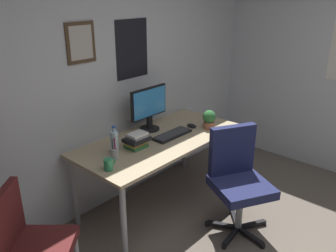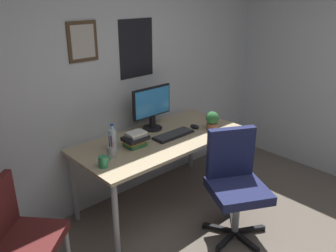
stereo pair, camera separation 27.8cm
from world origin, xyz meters
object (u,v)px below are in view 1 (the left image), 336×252
object	(u,v)px
coffee_mug_near	(109,164)
water_bottle	(114,142)
keyboard	(172,135)
potted_plant	(209,119)
office_chair	(237,176)
monitor	(149,107)
pen_cup	(114,153)
computer_mouse	(192,126)
side_chair	(29,241)
book_stack_left	(136,141)

from	to	relation	value
coffee_mug_near	water_bottle	bearing A→B (deg)	40.87
keyboard	potted_plant	world-z (taller)	potted_plant
office_chair	potted_plant	distance (m)	0.72
monitor	water_bottle	bearing A→B (deg)	-164.22
coffee_mug_near	pen_cup	bearing A→B (deg)	35.59
keyboard	coffee_mug_near	bearing A→B (deg)	-174.48
coffee_mug_near	computer_mouse	bearing A→B (deg)	4.08
keyboard	water_bottle	world-z (taller)	water_bottle
office_chair	pen_cup	size ratio (longest dim) A/B	4.75
water_bottle	pen_cup	xyz separation A→B (m)	(-0.08, -0.09, -0.05)
side_chair	computer_mouse	size ratio (longest dim) A/B	7.95
monitor	keyboard	distance (m)	0.36
monitor	coffee_mug_near	bearing A→B (deg)	-156.01
side_chair	potted_plant	distance (m)	1.99
computer_mouse	book_stack_left	size ratio (longest dim) A/B	0.51
water_bottle	keyboard	bearing A→B (deg)	-10.59
side_chair	monitor	xyz separation A→B (m)	(1.54, 0.41, 0.46)
office_chair	coffee_mug_near	bearing A→B (deg)	145.12
computer_mouse	book_stack_left	world-z (taller)	book_stack_left
office_chair	computer_mouse	distance (m)	0.78
office_chair	potted_plant	bearing A→B (deg)	59.14
side_chair	keyboard	bearing A→B (deg)	4.68
potted_plant	coffee_mug_near	bearing A→B (deg)	176.81
coffee_mug_near	pen_cup	world-z (taller)	pen_cup
keyboard	water_bottle	size ratio (longest dim) A/B	1.70
keyboard	book_stack_left	size ratio (longest dim) A/B	1.99
computer_mouse	water_bottle	distance (m)	0.93
computer_mouse	water_bottle	xyz separation A→B (m)	(-0.92, 0.12, 0.09)
side_chair	potted_plant	world-z (taller)	potted_plant
water_bottle	monitor	bearing A→B (deg)	15.78
side_chair	coffee_mug_near	world-z (taller)	side_chair
side_chair	pen_cup	distance (m)	0.93
book_stack_left	side_chair	bearing A→B (deg)	-170.97
computer_mouse	water_bottle	bearing A→B (deg)	172.83
water_bottle	book_stack_left	distance (m)	0.21
side_chair	coffee_mug_near	distance (m)	0.78
keyboard	pen_cup	size ratio (longest dim) A/B	2.15
side_chair	monitor	bearing A→B (deg)	14.90
book_stack_left	water_bottle	bearing A→B (deg)	162.90
office_chair	computer_mouse	size ratio (longest dim) A/B	8.64
computer_mouse	water_bottle	world-z (taller)	water_bottle
side_chair	book_stack_left	size ratio (longest dim) A/B	4.05
computer_mouse	book_stack_left	distance (m)	0.72
water_bottle	potted_plant	xyz separation A→B (m)	(1.01, -0.27, -0.00)
water_bottle	potted_plant	size ratio (longest dim) A/B	1.29
side_chair	computer_mouse	world-z (taller)	side_chair
side_chair	keyboard	xyz separation A→B (m)	(1.57, 0.13, 0.23)
potted_plant	water_bottle	bearing A→B (deg)	165.21
computer_mouse	coffee_mug_near	xyz separation A→B (m)	(-1.15, -0.08, 0.03)
keyboard	pen_cup	distance (m)	0.70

